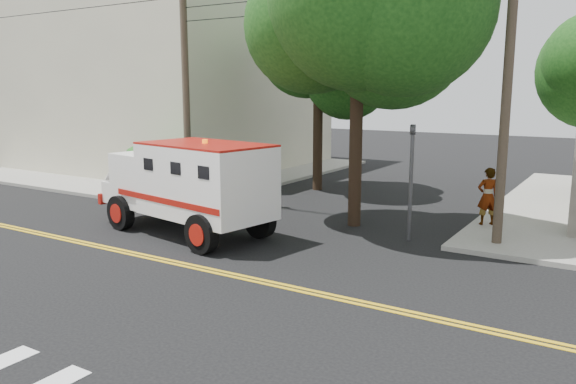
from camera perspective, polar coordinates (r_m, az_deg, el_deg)
The scene contains 12 objects.
ground at distance 15.14m, azimuth -9.26°, elevation -7.59°, with size 100.00×100.00×0.00m, color black.
sidewalk_nw at distance 33.80m, azimuth -11.52°, elevation 2.41°, with size 17.00×17.00×0.15m, color gray.
building_left at distance 35.96m, azimuth -12.51°, elevation 10.95°, with size 16.00×14.00×10.00m, color beige.
utility_pole_left at distance 22.62m, azimuth -10.34°, elevation 9.86°, with size 0.28×0.28×9.00m, color #382D23.
utility_pole_right at distance 17.30m, azimuth 21.33°, elevation 9.23°, with size 0.28×0.28×9.00m, color #382D23.
tree_main at distance 18.80m, azimuth 8.08°, elevation 18.11°, with size 6.08×5.70×9.85m.
tree_left at distance 25.70m, azimuth 3.52°, elevation 12.79°, with size 4.48×4.20×7.70m.
traffic_signal at distance 17.54m, azimuth 12.43°, elevation 2.23°, with size 0.15×0.18×3.60m.
accessibility_sign at distance 23.38m, azimuth -10.90°, elevation 2.15°, with size 0.45×0.10×2.02m.
palm_planter at distance 24.52m, azimuth -12.33°, elevation 3.13°, with size 3.52×2.63×2.36m.
armored_truck at distance 18.25m, azimuth -10.05°, elevation 1.01°, with size 6.94×3.59×3.01m.
pedestrian_a at distance 19.91m, azimuth 19.62°, elevation -0.41°, with size 0.71×0.46×1.94m, color gray.
Camera 1 is at (9.56, -10.79, 4.63)m, focal length 35.00 mm.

